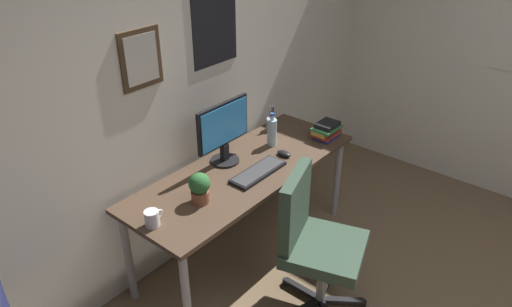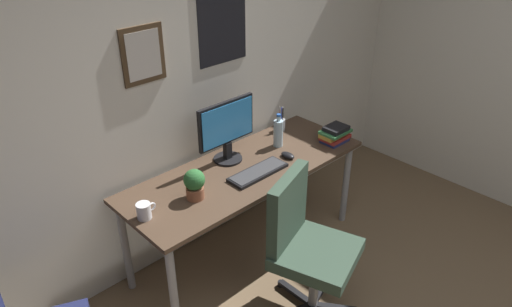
# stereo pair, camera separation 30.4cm
# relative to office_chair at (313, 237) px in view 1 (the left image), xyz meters

# --- Properties ---
(wall_back) EXTENTS (4.40, 0.10, 2.60)m
(wall_back) POSITION_rel_office_chair_xyz_m (0.01, 1.04, 0.77)
(wall_back) COLOR silver
(wall_back) RESTS_ON ground_plane
(desk) EXTENTS (1.76, 0.65, 0.72)m
(desk) POSITION_rel_office_chair_xyz_m (0.11, 0.64, 0.12)
(desk) COLOR #4C3828
(desk) RESTS_ON ground_plane
(office_chair) EXTENTS (0.58, 0.60, 0.95)m
(office_chair) POSITION_rel_office_chair_xyz_m (0.00, 0.00, 0.00)
(office_chair) COLOR #334738
(office_chair) RESTS_ON ground_plane
(monitor) EXTENTS (0.46, 0.20, 0.43)m
(monitor) POSITION_rel_office_chair_xyz_m (0.09, 0.80, 0.43)
(monitor) COLOR black
(monitor) RESTS_ON desk
(keyboard) EXTENTS (0.43, 0.15, 0.03)m
(keyboard) POSITION_rel_office_chair_xyz_m (0.11, 0.52, 0.21)
(keyboard) COLOR black
(keyboard) RESTS_ON desk
(computer_mouse) EXTENTS (0.06, 0.11, 0.04)m
(computer_mouse) POSITION_rel_office_chair_xyz_m (0.41, 0.53, 0.21)
(computer_mouse) COLOR black
(computer_mouse) RESTS_ON desk
(water_bottle) EXTENTS (0.07, 0.07, 0.25)m
(water_bottle) POSITION_rel_office_chair_xyz_m (0.49, 0.70, 0.30)
(water_bottle) COLOR silver
(water_bottle) RESTS_ON desk
(coffee_mug_near) EXTENTS (0.12, 0.08, 0.10)m
(coffee_mug_near) POSITION_rel_office_chair_xyz_m (-0.69, 0.63, 0.24)
(coffee_mug_near) COLOR white
(coffee_mug_near) RESTS_ON desk
(potted_plant) EXTENTS (0.13, 0.13, 0.20)m
(potted_plant) POSITION_rel_office_chair_xyz_m (-0.35, 0.59, 0.30)
(potted_plant) COLOR brown
(potted_plant) RESTS_ON desk
(pen_cup) EXTENTS (0.07, 0.07, 0.20)m
(pen_cup) POSITION_rel_office_chair_xyz_m (0.69, 0.86, 0.25)
(pen_cup) COLOR #9EA0A5
(pen_cup) RESTS_ON desk
(book_stack_left) EXTENTS (0.23, 0.16, 0.13)m
(book_stack_left) POSITION_rel_office_chair_xyz_m (0.84, 0.45, 0.26)
(book_stack_left) COLOR navy
(book_stack_left) RESTS_ON desk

